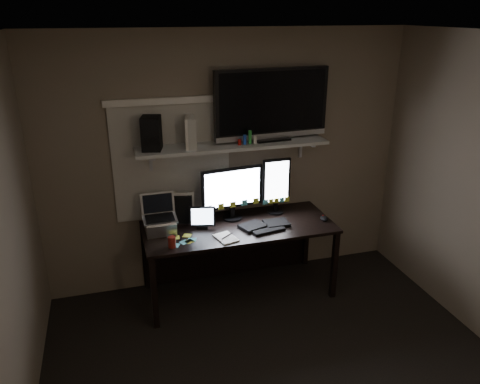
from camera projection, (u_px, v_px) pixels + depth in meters
name	position (u px, v px, depth m)	size (l,w,h in m)	color
ceiling	(312.00, 37.00, 2.51)	(3.60, 3.60, 0.00)	silver
back_wall	(228.00, 162.00, 4.58)	(3.60, 3.60, 0.00)	#6B5E4D
window_blinds	(172.00, 162.00, 4.40)	(1.10, 0.02, 1.10)	beige
desk	(235.00, 237.00, 4.60)	(1.80, 0.75, 0.73)	black
wall_shelf	(233.00, 145.00, 4.34)	(1.80, 0.35, 0.03)	#B7B7B2
monitor_landscape	(232.00, 193.00, 4.48)	(0.61, 0.06, 0.54)	black
monitor_portrait	(276.00, 186.00, 4.61)	(0.29, 0.05, 0.57)	black
keyboard	(265.00, 225.00, 4.41)	(0.48, 0.19, 0.03)	black
mouse	(324.00, 218.00, 4.54)	(0.07, 0.11, 0.04)	black
notepad	(226.00, 238.00, 4.18)	(0.16, 0.22, 0.01)	white
tablet	(202.00, 217.00, 4.35)	(0.24, 0.10, 0.21)	black
file_sorter	(180.00, 207.00, 4.46)	(0.23, 0.11, 0.30)	black
laptop	(160.00, 215.00, 4.23)	(0.31, 0.25, 0.34)	#BCBCC1
cup	(172.00, 242.00, 4.01)	(0.07, 0.07, 0.10)	maroon
sticky_notes	(185.00, 239.00, 4.17)	(0.32, 0.23, 0.00)	#DAE53E
tv	(272.00, 105.00, 4.35)	(1.12, 0.20, 0.67)	black
game_console	(190.00, 132.00, 4.17)	(0.07, 0.23, 0.28)	silver
speaker	(151.00, 133.00, 4.10)	(0.16, 0.20, 0.30)	black
bottles	(247.00, 138.00, 4.28)	(0.19, 0.04, 0.12)	#A50F0C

